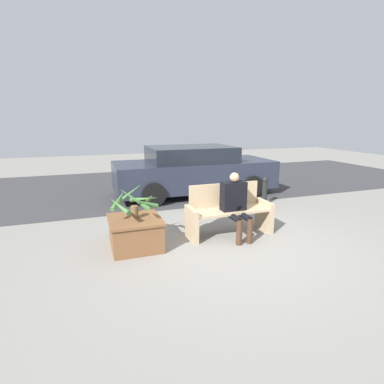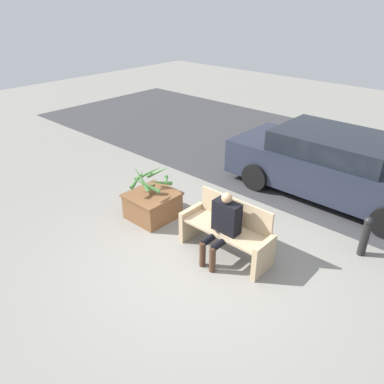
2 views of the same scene
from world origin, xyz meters
name	(u,v)px [view 2 (image 2 of 2)]	position (x,y,z in m)	size (l,w,h in m)	color
ground_plane	(201,261)	(0.00, 0.00, 0.00)	(30.00, 30.00, 0.00)	gray
road_surface	(336,165)	(0.00, 5.33, 0.00)	(20.00, 6.00, 0.01)	#38383A
bench	(227,230)	(0.16, 0.49, 0.43)	(1.61, 0.56, 0.94)	tan
person_seated	(223,224)	(0.20, 0.30, 0.67)	(0.46, 0.62, 1.20)	black
planter_box	(153,204)	(-1.61, 0.42, 0.28)	(0.86, 0.90, 0.52)	brown
potted_plant	(151,180)	(-1.61, 0.42, 0.81)	(0.84, 0.83, 0.60)	brown
parked_car	(335,166)	(0.59, 3.66, 0.69)	(4.54, 1.98, 1.39)	#232838
bollard_post	(365,235)	(1.90, 1.96, 0.39)	(0.15, 0.15, 0.73)	black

